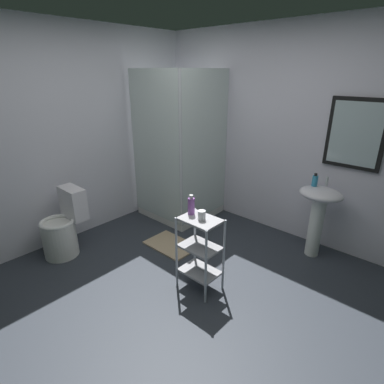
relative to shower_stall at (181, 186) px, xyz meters
The scene contains 12 objects.
ground_plane 1.77m from the shower_stall, 46.26° to the right, with size 4.20×4.20×0.02m, color #2C323A.
wall_back 1.55m from the shower_stall, 27.40° to the left, with size 4.20×0.14×2.50m.
wall_left 1.61m from the shower_stall, 118.57° to the right, with size 0.10×4.20×2.50m, color silver.
shower_stall is the anchor object (origin of this frame).
pedestal_sink 1.84m from the shower_stall, ahead, with size 0.46×0.37×0.81m.
sink_faucet 1.90m from the shower_stall, 12.67° to the left, with size 0.03×0.03×0.10m, color silver.
toilet 1.63m from the shower_stall, 100.68° to the right, with size 0.37×0.49×0.76m.
storage_cart 1.60m from the shower_stall, 39.45° to the right, with size 0.38×0.28×0.74m.
hand_soap_bottle 1.80m from the shower_stall, 10.07° to the left, with size 0.06×0.06×0.14m.
conditioner_bottle_purple 1.54m from the shower_stall, 41.98° to the right, with size 0.06×0.06×0.19m.
rinse_cup 1.65m from the shower_stall, 39.12° to the right, with size 0.07×0.07×0.09m, color silver.
bath_mat 0.95m from the shower_stall, 54.44° to the right, with size 0.60×0.40×0.02m, color tan.
Camera 1 is at (1.65, -1.65, 1.97)m, focal length 28.65 mm.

